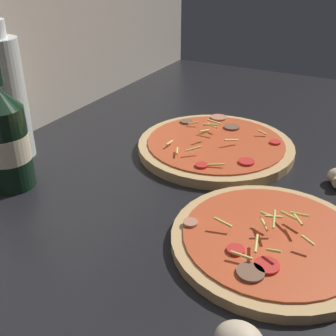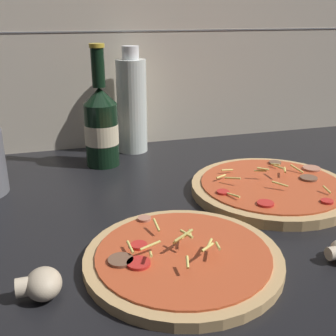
{
  "view_description": "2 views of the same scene",
  "coord_description": "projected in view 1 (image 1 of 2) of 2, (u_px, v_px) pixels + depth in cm",
  "views": [
    {
      "loc": [
        -49.46,
        -19.44,
        38.24
      ],
      "look_at": [
        0.7,
        7.42,
        7.5
      ],
      "focal_mm": 45.0,
      "sensor_mm": 36.0,
      "label": 1
    },
    {
      "loc": [
        -19.62,
        -56.5,
        34.39
      ],
      "look_at": [
        0.06,
        9.84,
        8.51
      ],
      "focal_mm": 45.0,
      "sensor_mm": 36.0,
      "label": 2
    }
  ],
  "objects": [
    {
      "name": "oil_bottle",
      "position": [
        8.0,
        97.0,
        0.75
      ],
      "size": [
        6.97,
        6.97,
        24.57
      ],
      "color": "silver",
      "rests_on": "counter_slab"
    },
    {
      "name": "pizza_near",
      "position": [
        271.0,
        241.0,
        0.56
      ],
      "size": [
        26.65,
        26.65,
        4.89
      ],
      "color": "tan",
      "rests_on": "counter_slab"
    },
    {
      "name": "beer_bottle",
      "position": [
        4.0,
        135.0,
        0.66
      ],
      "size": [
        7.3,
        7.3,
        25.8
      ],
      "color": "black",
      "rests_on": "counter_slab"
    },
    {
      "name": "pizza_far",
      "position": [
        216.0,
        146.0,
        0.81
      ],
      "size": [
        29.65,
        29.65,
        4.48
      ],
      "color": "tan",
      "rests_on": "counter_slab"
    },
    {
      "name": "counter_slab",
      "position": [
        209.0,
        217.0,
        0.64
      ],
      "size": [
        160.0,
        90.0,
        2.5
      ],
      "color": "black",
      "rests_on": "ground"
    }
  ]
}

